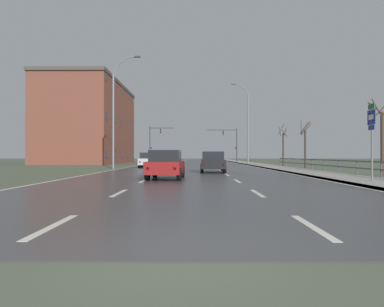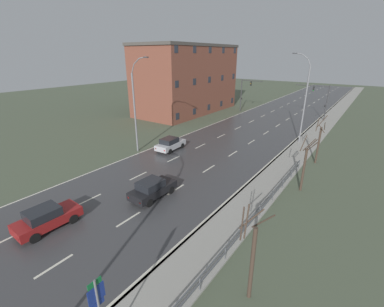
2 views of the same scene
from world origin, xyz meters
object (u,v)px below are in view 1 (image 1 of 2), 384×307
at_px(car_near_left, 213,162).
at_px(street_lamp_midground, 247,125).
at_px(highway_sign, 372,132).
at_px(traffic_signal_right, 231,140).
at_px(brick_building, 90,124).
at_px(street_lamp_left_bank, 115,114).
at_px(traffic_signal_left, 154,139).
at_px(car_distant, 149,160).
at_px(car_mid_centre, 166,164).

bearing_deg(car_near_left, street_lamp_midground, 75.89).
distance_m(street_lamp_midground, highway_sign, 31.68).
bearing_deg(traffic_signal_right, brick_building, -163.38).
distance_m(street_lamp_left_bank, brick_building, 24.58).
relative_size(highway_sign, traffic_signal_left, 0.57).
bearing_deg(street_lamp_midground, brick_building, 161.61).
bearing_deg(street_lamp_midground, street_lamp_left_bank, -135.49).
xyz_separation_m(car_distant, brick_building, (-12.24, 20.15, 5.65)).
xyz_separation_m(street_lamp_midground, traffic_signal_left, (-14.65, 14.36, -1.35)).
bearing_deg(traffic_signal_right, street_lamp_left_bank, -115.65).
xyz_separation_m(traffic_signal_left, car_mid_centre, (5.84, -43.14, -3.37)).
bearing_deg(street_lamp_midground, traffic_signal_left, 135.57).
bearing_deg(car_distant, brick_building, 118.70).
distance_m(traffic_signal_right, brick_building, 24.80).
bearing_deg(car_mid_centre, traffic_signal_right, 81.31).
distance_m(street_lamp_midground, brick_building, 25.58).
relative_size(traffic_signal_left, car_distant, 1.55).
height_order(car_distant, car_near_left, same).
distance_m(street_lamp_left_bank, traffic_signal_left, 29.02).
distance_m(car_mid_centre, brick_building, 40.35).
xyz_separation_m(street_lamp_left_bank, car_mid_centre, (6.08, -14.14, -4.49)).
bearing_deg(street_lamp_left_bank, traffic_signal_left, 89.53).
relative_size(car_mid_centre, brick_building, 0.19).
height_order(street_lamp_midground, highway_sign, street_lamp_midground).
height_order(car_distant, car_mid_centre, same).
xyz_separation_m(street_lamp_midground, street_lamp_left_bank, (-14.89, -14.63, -0.23)).
relative_size(street_lamp_left_bank, car_distant, 2.60).
height_order(traffic_signal_right, car_near_left, traffic_signal_right).
bearing_deg(street_lamp_left_bank, car_distant, 41.59).
bearing_deg(car_mid_centre, highway_sign, -13.81).
height_order(highway_sign, car_near_left, highway_sign).
bearing_deg(highway_sign, brick_building, 122.47).
bearing_deg(brick_building, car_near_left, -58.29).
bearing_deg(street_lamp_midground, traffic_signal_right, 92.26).
height_order(highway_sign, brick_building, brick_building).
bearing_deg(traffic_signal_left, car_distant, -84.32).
bearing_deg(traffic_signal_left, brick_building, -146.76).
xyz_separation_m(highway_sign, car_near_left, (-6.82, 9.85, -1.57)).
relative_size(street_lamp_left_bank, car_mid_centre, 2.62).
bearing_deg(car_mid_centre, street_lamp_left_bank, 115.17).
bearing_deg(highway_sign, street_lamp_midground, 91.69).
xyz_separation_m(traffic_signal_left, car_near_left, (8.76, -36.02, -3.37)).
distance_m(traffic_signal_right, traffic_signal_left, 14.07).
xyz_separation_m(car_distant, car_mid_centre, (3.21, -16.69, 0.00)).
xyz_separation_m(street_lamp_midground, car_distant, (-12.02, -12.09, -4.72)).
xyz_separation_m(street_lamp_midground, traffic_signal_right, (-0.60, 15.13, -1.42)).
bearing_deg(traffic_signal_right, traffic_signal_left, -176.88).
bearing_deg(highway_sign, car_distant, 123.68).
height_order(street_lamp_left_bank, car_mid_centre, street_lamp_left_bank).
relative_size(street_lamp_midground, car_mid_centre, 2.71).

